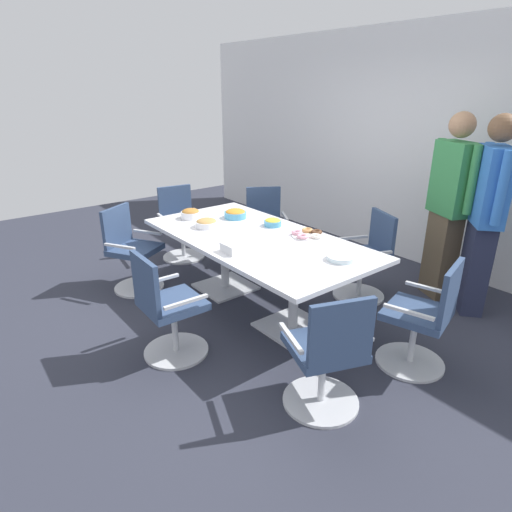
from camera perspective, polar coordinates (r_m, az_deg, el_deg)
ground_plane at (r=4.45m, az=-0.00°, el=-6.66°), size 10.00×10.00×0.01m
back_wall at (r=5.77m, az=19.59°, el=13.41°), size 8.00×0.10×2.80m
conference_table at (r=4.19m, az=-0.00°, el=0.95°), size 2.40×1.20×0.75m
office_chair_0 at (r=3.58m, az=-11.69°, el=-7.21°), size 0.56×0.56×0.91m
office_chair_1 at (r=3.00m, az=9.40°, el=-13.21°), size 0.70×0.70×0.91m
office_chair_2 at (r=3.61m, az=21.23°, el=-8.07°), size 0.66×0.66×0.91m
office_chair_3 at (r=4.64m, az=14.36°, el=-0.57°), size 0.71×0.71×0.91m
office_chair_4 at (r=5.50m, az=1.18°, el=3.64°), size 0.74×0.74×0.91m
office_chair_5 at (r=5.66m, az=-9.95°, el=3.83°), size 0.61×0.61×0.91m
office_chair_6 at (r=4.87m, az=-16.13°, el=0.32°), size 0.74×0.74×0.91m
person_standing_0 at (r=4.75m, az=24.17°, el=6.24°), size 0.59×0.39×1.89m
person_standing_1 at (r=4.53m, az=28.12°, el=4.93°), size 0.46×0.51×1.89m
snack_bowl_chips_orange at (r=4.74m, az=-2.75°, el=5.62°), size 0.24×0.24×0.10m
snack_bowl_cookies at (r=4.45m, az=-6.57°, el=4.36°), size 0.23×0.23×0.09m
snack_bowl_chips_yellow at (r=4.46m, az=2.22°, el=4.50°), size 0.18×0.18×0.08m
snack_bowl_pretzels at (r=4.77m, az=-8.66°, el=5.57°), size 0.21×0.21×0.11m
donut_platter at (r=4.19m, az=6.86°, el=2.88°), size 0.31×0.31×0.04m
plate_stack at (r=3.64m, az=11.14°, el=-0.25°), size 0.23×0.23×0.04m
napkin_pile at (r=3.76m, az=-2.81°, el=1.15°), size 0.19×0.19×0.08m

